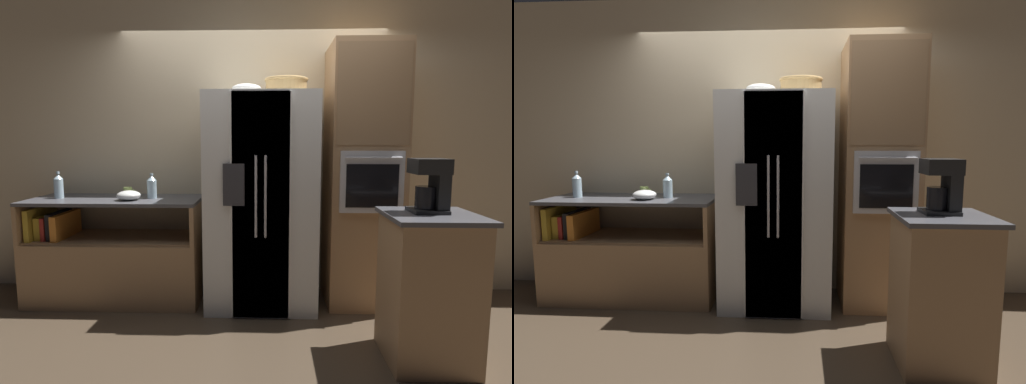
% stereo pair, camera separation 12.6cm
% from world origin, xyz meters
% --- Properties ---
extents(ground_plane, '(20.00, 20.00, 0.00)m').
position_xyz_m(ground_plane, '(0.00, 0.00, 0.00)').
color(ground_plane, '#4C3D2D').
extents(wall_back, '(12.00, 0.06, 2.80)m').
position_xyz_m(wall_back, '(0.00, 0.49, 1.40)').
color(wall_back, beige).
rests_on(wall_back, ground_plane).
extents(counter_left, '(1.54, 0.66, 0.94)m').
position_xyz_m(counter_left, '(-1.26, 0.13, 0.35)').
color(counter_left, '#A87F56').
rests_on(counter_left, ground_plane).
extents(refrigerator, '(0.95, 0.78, 1.86)m').
position_xyz_m(refrigerator, '(0.09, 0.08, 0.93)').
color(refrigerator, white).
rests_on(refrigerator, ground_plane).
extents(wall_oven, '(0.62, 0.69, 2.28)m').
position_xyz_m(wall_oven, '(0.99, 0.14, 1.14)').
color(wall_oven, '#A87F56').
rests_on(wall_oven, ground_plane).
extents(island_counter, '(0.58, 0.58, 1.00)m').
position_xyz_m(island_counter, '(1.21, -0.86, 0.50)').
color(island_counter, '#A87F56').
rests_on(island_counter, ground_plane).
extents(wicker_basket, '(0.38, 0.38, 0.14)m').
position_xyz_m(wicker_basket, '(0.31, 0.15, 1.94)').
color(wicker_basket, tan).
rests_on(wicker_basket, refrigerator).
extents(fruit_bowl, '(0.25, 0.25, 0.08)m').
position_xyz_m(fruit_bowl, '(-0.03, 0.04, 1.91)').
color(fruit_bowl, white).
rests_on(fruit_bowl, refrigerator).
extents(bottle_tall, '(0.09, 0.09, 0.23)m').
position_xyz_m(bottle_tall, '(-0.91, 0.15, 1.05)').
color(bottle_tall, silver).
rests_on(bottle_tall, counter_left).
extents(bottle_short, '(0.08, 0.08, 0.25)m').
position_xyz_m(bottle_short, '(-1.76, 0.12, 1.06)').
color(bottle_short, silver).
rests_on(bottle_short, counter_left).
extents(mug, '(0.11, 0.08, 0.09)m').
position_xyz_m(mug, '(-1.15, 0.20, 0.99)').
color(mug, '#B2D166').
rests_on(mug, counter_left).
extents(mixing_bowl, '(0.21, 0.21, 0.09)m').
position_xyz_m(mixing_bowl, '(-1.08, 0.02, 0.99)').
color(mixing_bowl, white).
rests_on(mixing_bowl, counter_left).
extents(coffee_maker, '(0.22, 0.21, 0.35)m').
position_xyz_m(coffee_maker, '(1.22, -0.81, 1.19)').
color(coffee_maker, black).
rests_on(coffee_maker, island_counter).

